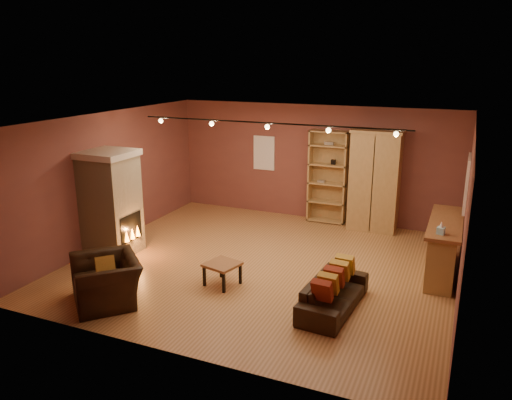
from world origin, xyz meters
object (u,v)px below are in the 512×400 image
at_px(fireplace, 111,203).
at_px(armoire, 375,180).
at_px(loveseat, 334,288).
at_px(coffee_table, 222,266).
at_px(bookcase, 328,176).
at_px(bar_counter, 443,247).
at_px(armchair, 106,273).

relative_size(fireplace, armoire, 0.91).
height_order(loveseat, coffee_table, loveseat).
bearing_deg(coffee_table, bookcase, 80.19).
height_order(bar_counter, armchair, bar_counter).
relative_size(armoire, loveseat, 1.34).
xyz_separation_m(loveseat, armchair, (-3.46, -1.23, 0.15)).
relative_size(loveseat, coffee_table, 2.68).
bearing_deg(loveseat, armoire, 6.58).
xyz_separation_m(fireplace, armchair, (1.28, -1.80, -0.55)).
relative_size(bookcase, armoire, 0.96).
distance_m(bar_counter, armchair, 5.98).
bearing_deg(bar_counter, bookcase, 142.03).
relative_size(fireplace, coffee_table, 3.25).
height_order(bookcase, bar_counter, bookcase).
bearing_deg(bar_counter, fireplace, -166.01).
xyz_separation_m(loveseat, coffee_table, (-2.02, 0.08, -0.01)).
height_order(armoire, coffee_table, armoire).
height_order(armoire, loveseat, armoire).
bearing_deg(fireplace, loveseat, -6.80).
bearing_deg(bookcase, armchair, -111.44).
relative_size(armoire, bar_counter, 1.09).
bearing_deg(bookcase, loveseat, -73.28).
xyz_separation_m(bar_counter, coffee_table, (-3.52, -2.04, -0.17)).
distance_m(armoire, armchair, 6.32).
xyz_separation_m(bar_counter, loveseat, (-1.50, -2.12, -0.16)).
relative_size(bar_counter, loveseat, 1.22).
bearing_deg(armchair, armoire, 100.81).
bearing_deg(coffee_table, armchair, -137.69).
bearing_deg(bar_counter, loveseat, -125.23).
bearing_deg(coffee_table, loveseat, -2.33).
bearing_deg(loveseat, bar_counter, -30.84).
height_order(bookcase, loveseat, bookcase).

